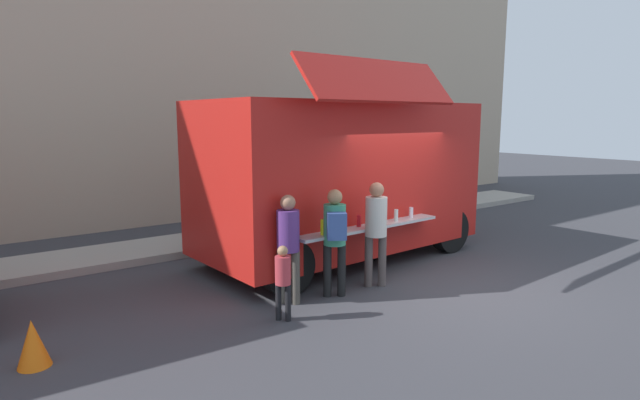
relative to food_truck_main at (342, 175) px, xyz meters
The scene contains 10 objects.
ground_plane 2.94m from the food_truck_main, 82.09° to the right, with size 60.00×60.00×0.00m, color #38383D.
curb_strip 5.04m from the food_truck_main, 146.83° to the left, with size 28.00×1.60×0.15m, color #9E998E.
building_behind 7.97m from the food_truck_main, 114.76° to the left, with size 32.00×2.40×10.26m, color tan.
food_truck_main is the anchor object (origin of this frame).
traffic_cone_orange 5.98m from the food_truck_main, 165.31° to the right, with size 0.36×0.36×0.55m, color orange.
trash_bin 4.89m from the food_truck_main, 29.27° to the left, with size 0.60×0.60×0.98m, color #2E663A.
customer_front_ordering 1.91m from the food_truck_main, 110.61° to the right, with size 0.35×0.35×1.74m.
customer_mid_with_backpack 2.36m from the food_truck_main, 131.42° to the right, with size 0.48×0.55×1.70m.
customer_rear_waiting 2.78m from the food_truck_main, 145.90° to the right, with size 0.34×0.34×1.66m.
child_near_queue 3.49m from the food_truck_main, 142.72° to the right, with size 0.22×0.22×1.06m.
Camera 1 is at (-6.59, -5.34, 2.77)m, focal length 28.76 mm.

